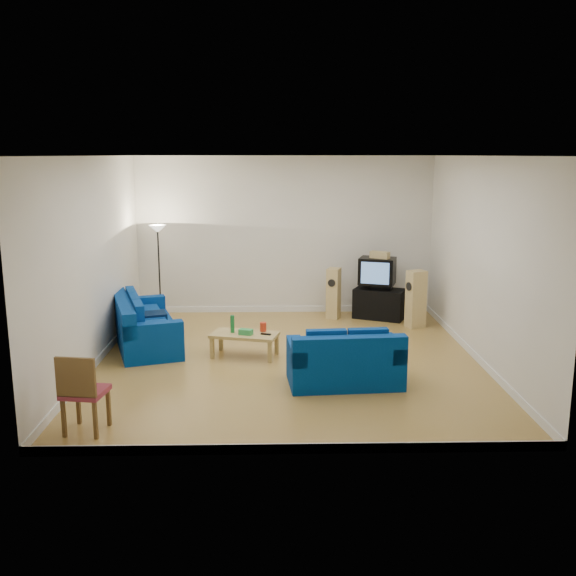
{
  "coord_description": "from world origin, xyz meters",
  "views": [
    {
      "loc": [
        -0.23,
        -9.75,
        3.22
      ],
      "look_at": [
        0.0,
        0.4,
        1.1
      ],
      "focal_mm": 40.0,
      "sensor_mm": 36.0,
      "label": 1
    }
  ],
  "objects_px": {
    "sofa_loveseat": "(345,364)",
    "television": "(377,271)",
    "coffee_table": "(245,336)",
    "sofa_three_seat": "(143,328)",
    "tv_stand": "(379,304)"
  },
  "relations": [
    {
      "from": "sofa_three_seat",
      "to": "sofa_loveseat",
      "type": "bearing_deg",
      "value": 41.11
    },
    {
      "from": "sofa_loveseat",
      "to": "television",
      "type": "distance_m",
      "value": 4.0
    },
    {
      "from": "sofa_loveseat",
      "to": "tv_stand",
      "type": "distance_m",
      "value": 3.94
    },
    {
      "from": "coffee_table",
      "to": "sofa_three_seat",
      "type": "bearing_deg",
      "value": 160.91
    },
    {
      "from": "sofa_three_seat",
      "to": "television",
      "type": "distance_m",
      "value": 4.72
    },
    {
      "from": "sofa_three_seat",
      "to": "tv_stand",
      "type": "distance_m",
      "value": 4.72
    },
    {
      "from": "sofa_loveseat",
      "to": "coffee_table",
      "type": "height_order",
      "value": "sofa_loveseat"
    },
    {
      "from": "sofa_loveseat",
      "to": "tv_stand",
      "type": "relative_size",
      "value": 1.69
    },
    {
      "from": "tv_stand",
      "to": "television",
      "type": "bearing_deg",
      "value": -177.84
    },
    {
      "from": "sofa_loveseat",
      "to": "television",
      "type": "height_order",
      "value": "television"
    },
    {
      "from": "sofa_three_seat",
      "to": "coffee_table",
      "type": "xyz_separation_m",
      "value": [
        1.77,
        -0.61,
        0.02
      ]
    },
    {
      "from": "sofa_three_seat",
      "to": "sofa_loveseat",
      "type": "relative_size",
      "value": 1.42
    },
    {
      "from": "coffee_table",
      "to": "television",
      "type": "xyz_separation_m",
      "value": [
        2.53,
        2.46,
        0.62
      ]
    },
    {
      "from": "television",
      "to": "sofa_loveseat",
      "type": "bearing_deg",
      "value": -86.74
    },
    {
      "from": "sofa_three_seat",
      "to": "television",
      "type": "height_order",
      "value": "television"
    }
  ]
}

